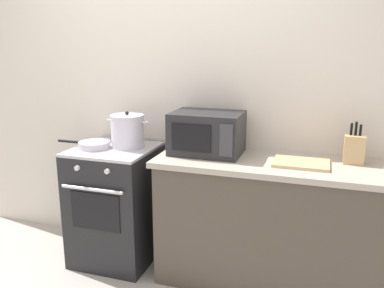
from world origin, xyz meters
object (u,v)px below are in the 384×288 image
Objects in this scene: cutting_board at (301,163)px; knife_block at (354,149)px; stove at (116,204)px; stock_pot at (128,131)px; microwave at (207,133)px; frying_pan at (93,145)px.

knife_block is at bearing 23.34° from cutting_board.
stove is 0.60m from stock_pot.
cutting_board reaches higher than stove.
stove is 3.28× the size of knife_block.
knife_block reaches higher than stove.
cutting_board is at bearing -2.63° from stock_pot.
stock_pot reaches higher than stove.
knife_block is at bearing 3.57° from microwave.
frying_pan is 0.88m from microwave.
microwave is (0.72, 0.08, 0.61)m from stove.
microwave is at bearing 8.68° from frying_pan.
microwave is at bearing 173.34° from cutting_board.
stove is at bearing -179.95° from cutting_board.
knife_block reaches higher than stock_pot.
stove is at bearing 20.38° from frying_pan.
microwave is 0.69m from cutting_board.
frying_pan is at bearing -154.40° from stock_pot.
microwave reaches higher than knife_block.
microwave is 1.00m from knife_block.
cutting_board is 0.36m from knife_block.
stock_pot reaches higher than frying_pan.
frying_pan is 1.86m from knife_block.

